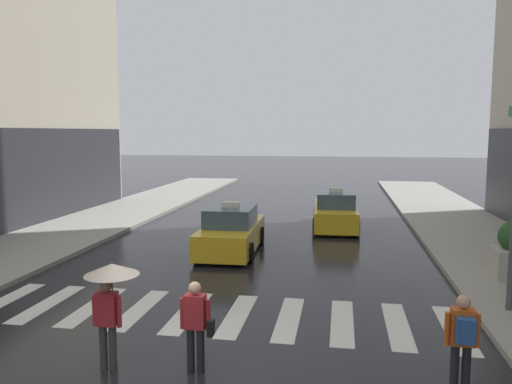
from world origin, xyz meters
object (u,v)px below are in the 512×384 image
pedestrian_with_umbrella (110,287)px  pedestrian_with_backpack (462,337)px  taxi_lead (231,232)px  taxi_second (335,212)px  pedestrian_with_handbag (196,322)px

pedestrian_with_umbrella → pedestrian_with_backpack: (5.94, 0.14, -0.54)m
taxi_lead → taxi_second: same height
taxi_second → pedestrian_with_umbrella: size_ratio=2.37×
taxi_lead → pedestrian_with_backpack: 10.57m
pedestrian_with_umbrella → pedestrian_with_handbag: size_ratio=1.18×
taxi_second → pedestrian_with_backpack: (2.18, -13.91, 0.25)m
taxi_second → pedestrian_with_backpack: taxi_second is taller
pedestrian_with_umbrella → pedestrian_with_backpack: size_ratio=1.18×
pedestrian_with_backpack → pedestrian_with_handbag: size_ratio=1.00×
taxi_lead → pedestrian_with_handbag: 8.98m
pedestrian_with_backpack → taxi_second: bearing=98.9°
pedestrian_with_umbrella → pedestrian_with_backpack: 5.97m
taxi_second → pedestrian_with_handbag: size_ratio=2.78×
taxi_second → pedestrian_with_umbrella: 14.57m
taxi_second → taxi_lead: bearing=-125.4°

